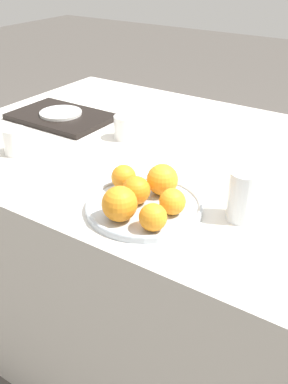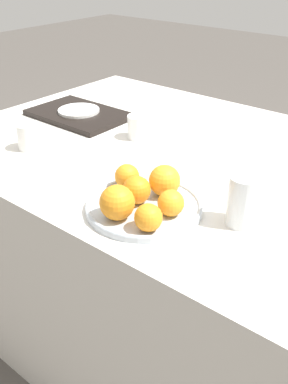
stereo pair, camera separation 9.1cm
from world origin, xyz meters
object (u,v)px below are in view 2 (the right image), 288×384
Objects in this scene: orange_0 at (137,190)px; serving_tray at (79,114)px; orange_1 at (117,203)px; cup_1 at (29,137)px; fruit_platter at (144,206)px; water_glass at (243,201)px; orange_5 at (127,176)px; orange_4 at (171,203)px; side_plate at (79,111)px; cup_0 at (139,127)px; orange_2 at (165,180)px; orange_3 at (148,218)px.

orange_0 is 0.20× the size of serving_tray.
orange_1 is 0.52m from cup_1.
water_glass is (0.21, 0.10, 0.05)m from fruit_platter.
fruit_platter is at bearing 82.37° from orange_1.
orange_4 is at bearing -12.01° from orange_5.
cup_0 is (0.30, -0.01, 0.01)m from side_plate.
orange_2 is 0.52m from cup_1.
side_plate is at bearing 148.50° from orange_0.
orange_1 reaches higher than cup_0.
orange_0 reaches higher than cup_1.
serving_tray is (-0.61, 0.28, -0.04)m from orange_2.
orange_4 is at bearing 4.70° from orange_0.
fruit_platter is 0.04m from orange_0.
orange_1 is at bearing -57.52° from orange_5.
orange_1 is 0.29m from water_glass.
serving_tray is at bearing 155.26° from orange_2.
orange_2 reaches higher than orange_0.
fruit_platter is 3.47× the size of orange_1.
cup_1 is at bearing -176.80° from water_glass.
orange_1 is 1.04× the size of orange_2.
orange_3 is at bearing -45.50° from fruit_platter.
cup_1 reaches higher than cup_0.
orange_5 reaches higher than serving_tray.
fruit_platter is 0.80× the size of serving_tray.
side_plate is (-0.68, 0.35, -0.02)m from orange_4.
orange_3 is at bearing -90.71° from orange_4.
side_plate is at bearing 147.59° from orange_3.
orange_0 reaches higher than side_plate.
orange_0 is at bearing -31.50° from side_plate.
orange_1 reaches higher than fruit_platter.
orange_3 is 0.98× the size of orange_5.
orange_5 is 0.42× the size of side_plate.
orange_1 is (0.01, -0.08, 0.01)m from orange_0.
orange_0 is at bearing -157.36° from water_glass.
orange_3 is at bearing 4.93° from orange_1.
side_plate is at bearing 0.00° from serving_tray.
orange_4 is 0.78× the size of cup_1.
serving_tray is (-0.68, 0.35, -0.03)m from orange_4.
orange_4 is 0.98× the size of orange_5.
orange_1 is at bearing -175.07° from orange_3.
water_glass is 0.57m from cup_0.
orange_0 is 1.09× the size of orange_5.
side_plate is at bearing 149.57° from fruit_platter.
orange_0 is at bearing -6.70° from cup_1.
serving_tray is (-0.51, 0.31, -0.04)m from orange_5.
orange_2 is at bearing 83.59° from orange_1.
fruit_platter is 3.60× the size of orange_2.
orange_3 and orange_5 have the same top height.
orange_5 is (-0.07, 0.04, -0.00)m from orange_0.
orange_3 is 0.18× the size of serving_tray.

